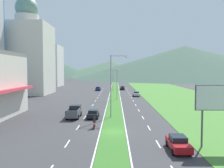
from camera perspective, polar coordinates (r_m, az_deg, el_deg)
name	(u,v)px	position (r m, az deg, el deg)	size (l,w,h in m)	color
ground_plane	(113,132)	(32.38, 0.27, -11.45)	(600.00, 600.00, 0.00)	#38383A
grass_median	(115,92)	(91.68, 0.67, -1.86)	(3.20, 240.00, 0.06)	#387028
grass_verge_right	(168,92)	(93.89, 13.35, -1.82)	(24.00, 240.00, 0.06)	#477F33
lane_dash_left_2	(67,144)	(28.07, -10.63, -13.82)	(0.16, 2.80, 0.01)	silver
lane_dash_left_3	(78,128)	(35.17, -8.16, -10.28)	(0.16, 2.80, 0.01)	silver
lane_dash_left_4	(85,117)	(42.41, -6.56, -7.93)	(0.16, 2.80, 0.01)	silver
lane_dash_left_5	(89,110)	(49.72, -5.44, -6.26)	(0.16, 2.80, 0.01)	silver
lane_dash_left_6	(93,105)	(57.07, -4.61, -5.02)	(0.16, 2.80, 0.01)	silver
lane_dash_left_7	(95,101)	(64.46, -3.97, -4.06)	(0.16, 2.80, 0.01)	silver
lane_dash_left_8	(98,98)	(71.86, -3.47, -3.30)	(0.16, 2.80, 0.01)	silver
lane_dash_left_9	(99,95)	(79.28, -3.06, -2.68)	(0.16, 2.80, 0.01)	silver
lane_dash_left_10	(101,93)	(86.71, -2.72, -2.17)	(0.16, 2.80, 0.01)	silver
lane_dash_left_11	(102,91)	(94.15, -2.43, -1.74)	(0.16, 2.80, 0.01)	silver
lane_dash_left_12	(103,90)	(101.60, -2.19, -1.37)	(0.16, 2.80, 0.01)	silver
lane_dash_left_13	(104,88)	(109.05, -1.98, -1.05)	(0.16, 2.80, 0.01)	silver
lane_dash_right_2	(158,144)	(27.95, 10.99, -13.90)	(0.16, 2.80, 0.01)	silver
lane_dash_right_3	(149,128)	(35.08, 8.81, -10.32)	(0.16, 2.80, 0.01)	silver
lane_dash_right_4	(143,118)	(42.33, 7.40, -7.96)	(0.16, 2.80, 0.01)	silver
lane_dash_right_5	(139,110)	(49.65, 6.42, -6.28)	(0.16, 2.80, 0.01)	silver
lane_dash_right_6	(136,105)	(57.01, 5.69, -5.03)	(0.16, 2.80, 0.01)	silver
lane_dash_right_7	(133,101)	(64.41, 5.13, -4.07)	(0.16, 2.80, 0.01)	silver
lane_dash_right_8	(132,98)	(71.82, 4.69, -3.31)	(0.16, 2.80, 0.01)	silver
lane_dash_right_9	(130,95)	(79.24, 4.33, -2.69)	(0.16, 2.80, 0.01)	silver
lane_dash_right_10	(129,93)	(86.67, 4.03, -2.18)	(0.16, 2.80, 0.01)	silver
lane_dash_right_11	(128,91)	(94.12, 3.78, -1.75)	(0.16, 2.80, 0.01)	silver
lane_dash_right_12	(127,90)	(101.57, 3.57, -1.38)	(0.16, 2.80, 0.01)	silver
lane_dash_right_13	(126,88)	(109.02, 3.38, -1.06)	(0.16, 2.80, 0.01)	silver
edge_line_median_left	(110,92)	(91.70, -0.43, -1.87)	(0.16, 240.00, 0.01)	silver
edge_line_median_right	(119,92)	(91.69, 1.76, -1.87)	(0.16, 240.00, 0.01)	silver
domed_building	(28,54)	(88.83, -19.53, 6.69)	(15.54, 15.54, 33.57)	beige
midrise_colored	(46,66)	(129.12, -15.40, 4.17)	(14.92, 14.92, 21.05)	silver
hill_far_left	(49,68)	(330.26, -14.80, 3.81)	(133.84, 133.84, 23.91)	#3D5647
hill_far_center	(111,69)	(323.44, -0.21, 3.69)	(149.12, 149.12, 21.14)	#47664C
hill_far_right	(185,62)	(266.12, 17.02, 5.04)	(236.46, 236.46, 34.17)	#3D5647
street_lamp_near	(113,82)	(41.28, 0.14, 0.44)	(3.18, 0.28, 10.88)	#99999E
street_lamp_mid	(115,82)	(66.74, 0.82, 0.41)	(3.42, 0.28, 8.33)	#99999E
street_lamp_far	(114,79)	(92.18, 0.39, 1.27)	(2.61, 0.42, 8.69)	#99999E
billboard_roadside	(218,101)	(27.59, 24.07, -3.71)	(4.86, 0.28, 6.70)	#4C4C51
car_0	(93,114)	(41.68, -4.53, -7.09)	(1.93, 4.20, 1.44)	black
car_1	(178,143)	(26.04, 15.56, -13.48)	(1.93, 4.34, 1.52)	maroon
car_2	(122,88)	(101.07, 2.49, -0.96)	(1.90, 4.50, 1.55)	black
car_3	(136,94)	(76.13, 5.83, -2.37)	(2.01, 4.19, 1.49)	#B2B2B7
car_4	(98,89)	(97.39, -3.36, -1.10)	(1.97, 4.29, 1.60)	navy
pickup_truck_0	(74,112)	(42.51, -9.02, -6.58)	(2.18, 5.40, 2.00)	#515459
motorcycle_rider	(94,123)	(34.44, -4.24, -9.28)	(0.36, 2.00, 1.80)	black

